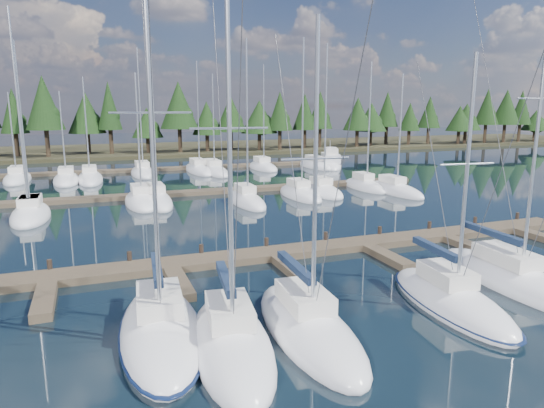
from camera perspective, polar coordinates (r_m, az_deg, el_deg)
name	(u,v)px	position (r m, az deg, el deg)	size (l,w,h in m)	color
ground	(220,215)	(39.75, -6.10, -1.28)	(260.00, 260.00, 0.00)	black
far_shore	(142,150)	(98.40, -15.05, 6.15)	(220.00, 30.00, 0.60)	#2F2C1A
main_dock	(276,257)	(28.04, 0.50, -6.21)	(44.00, 6.13, 0.90)	#4E4231
back_docks	(178,179)	(58.57, -10.97, 2.88)	(50.00, 21.80, 0.40)	#4E4231
front_sailboat_1	(161,330)	(19.68, -12.94, -14.21)	(4.00, 9.53, 15.43)	silver
front_sailboat_2	(231,342)	(18.35, -4.81, -15.89)	(3.94, 8.57, 14.55)	silver
front_sailboat_3	(308,327)	(19.50, 4.24, -14.21)	(3.35, 9.00, 12.52)	silver
front_sailboat_4	(450,300)	(23.24, 20.22, -10.59)	(3.75, 8.71, 11.60)	silver
front_sailboat_5	(512,279)	(27.06, 26.40, -7.91)	(3.48, 10.51, 16.43)	silver
back_sailboat_rows	(183,184)	(54.57, -10.47, 2.35)	(44.50, 33.27, 16.57)	silver
motor_yacht_right	(330,164)	(71.24, 6.88, 4.75)	(6.22, 9.75, 4.63)	silver
tree_line	(117,113)	(87.91, -17.74, 10.18)	(185.77, 11.68, 13.56)	black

